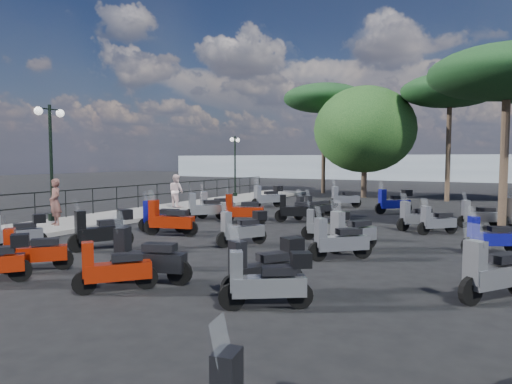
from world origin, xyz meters
The scene contains 39 objects.
ground centered at (0.00, 0.00, 0.00)m, with size 120.00×120.00×0.00m, color black.
sidewalk centered at (-6.50, 3.00, 0.07)m, with size 3.00×30.00×0.15m, color slate.
railing centered at (-7.80, 2.80, 0.90)m, with size 0.04×26.04×1.10m.
lamp_post_1 centered at (-7.46, -1.49, 2.64)m, with size 0.37×1.29×4.37m.
lamp_post_2 centered at (-7.37, 11.75, 2.31)m, with size 0.35×1.11×3.79m.
woman centered at (-6.29, -2.26, 0.98)m, with size 0.60×0.40×1.65m, color brown.
pedestrian_far centered at (-6.34, 4.56, 0.95)m, with size 0.78×0.61×1.60m, color silver.
scooter_1 centered at (-4.09, -5.17, 0.47)m, with size 0.88×1.44×1.24m.
scooter_2 centered at (-2.56, -0.95, 0.48)m, with size 1.62×0.89×1.37m.
scooter_3 centered at (-1.86, -1.43, 0.51)m, with size 1.81×0.78×1.47m.
scooter_4 centered at (-3.03, 3.05, 0.50)m, with size 1.29×1.42×1.44m.
scooter_5 centered at (-3.00, 7.74, 0.55)m, with size 1.10×1.67×1.47m.
scooter_7 centered at (-1.44, -6.57, 0.44)m, with size 1.11×1.25×1.26m.
scooter_8 centered at (-2.00, -4.08, 0.53)m, with size 1.01×1.64×1.42m.
scooter_9 centered at (-1.21, 2.18, 0.50)m, with size 1.73×0.91×1.45m.
scooter_10 centered at (0.56, 4.57, 0.43)m, with size 0.92×1.39×1.24m.
scooter_11 centered at (0.47, 9.57, 0.49)m, with size 1.39×1.27×1.41m.
scooter_12 centered at (1.28, -6.85, 0.43)m, with size 1.10×1.23×1.24m.
scooter_13 centered at (1.42, -6.10, 0.49)m, with size 1.73×0.80×1.42m.
scooter_14 centered at (1.08, -1.74, 0.48)m, with size 0.98×1.45×1.29m.
scooter_15 centered at (2.91, 0.19, 0.46)m, with size 1.50×0.58×1.21m.
scooter_16 centered at (0.46, 3.45, 0.48)m, with size 1.66×0.87×1.40m.
scooter_17 centered at (0.54, 5.59, 0.41)m, with size 1.03×1.19×1.18m.
scooter_18 centered at (3.87, -5.72, 0.51)m, with size 1.05×1.52×1.35m.
scooter_19 centered at (4.25, -6.36, 0.47)m, with size 1.39×1.01×1.26m.
scooter_20 centered at (4.10, -2.22, 0.47)m, with size 1.30×1.23×1.34m.
scooter_21 centered at (4.06, -1.01, 0.49)m, with size 1.00×1.61×1.42m.
scooter_22 centered at (4.98, 3.60, 0.45)m, with size 1.20×1.27×1.31m.
scooter_23 centered at (3.25, 8.16, 0.54)m, with size 1.46×1.34×1.44m.
scooter_25 centered at (7.53, -4.04, 0.49)m, with size 1.13×1.50×1.41m.
scooter_26 centered at (7.36, 0.40, 0.44)m, with size 1.44×0.89×1.26m.
scooter_27 centered at (5.71, 3.03, 0.42)m, with size 1.13×1.16×1.22m.
scooter_29 centered at (6.85, 5.25, 0.45)m, with size 1.49×0.88×1.29m.
scooter_31 centered at (-2.94, 2.12, 0.50)m, with size 1.29×1.42×1.44m.
broadleaf_tree centered at (-0.38, 16.32, 4.38)m, with size 6.52×6.52×7.16m.
pine_0 centered at (4.66, 16.08, 6.46)m, with size 5.62×5.62×7.47m.
pine_2 centered at (-4.07, 18.77, 6.87)m, with size 5.92×5.92×7.93m.
pine_3 centered at (7.59, 4.66, 5.34)m, with size 5.14×5.14×6.26m.
distant_hills centered at (0.00, 45.00, 1.50)m, with size 70.00×8.00×3.00m, color gray.
Camera 1 is at (7.63, -12.92, 2.48)m, focal length 32.00 mm.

